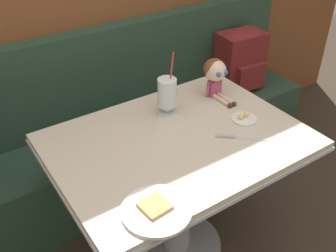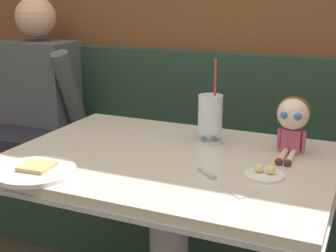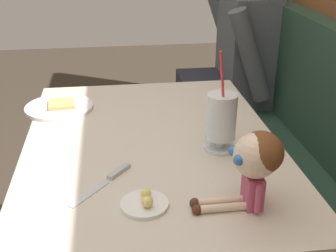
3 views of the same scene
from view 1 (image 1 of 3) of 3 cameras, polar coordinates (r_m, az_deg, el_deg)
name	(u,v)px [view 1 (image 1 of 3)]	position (r m, az deg, el deg)	size (l,w,h in m)	color
booth_bench	(118,142)	(2.41, -7.27, -2.37)	(2.60, 0.48, 1.00)	#233D2D
diner_table	(178,172)	(1.84, 1.41, -6.70)	(1.11, 0.81, 0.74)	beige
toast_plate	(156,210)	(1.39, -1.71, -12.09)	(0.25, 0.25, 0.03)	white
milkshake_glass	(167,95)	(1.84, -0.14, 4.60)	(0.10, 0.10, 0.32)	silver
butter_saucer	(244,118)	(1.87, 11.00, 1.15)	(0.12, 0.12, 0.04)	white
butter_knife	(233,137)	(1.74, 9.45, -1.56)	(0.19, 0.17, 0.01)	silver
seated_doll	(215,73)	(1.99, 6.92, 7.73)	(0.11, 0.22, 0.20)	#B74C6B
backpack	(241,58)	(2.69, 10.53, 9.73)	(0.32, 0.27, 0.41)	maroon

